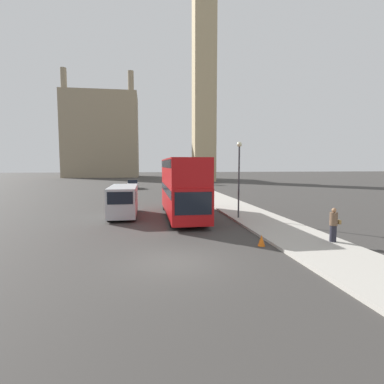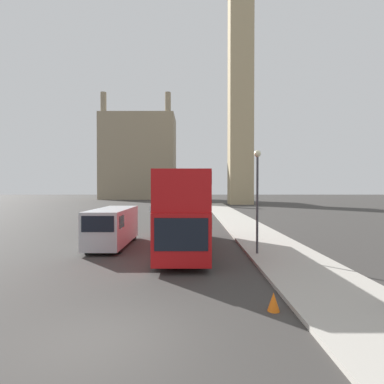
% 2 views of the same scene
% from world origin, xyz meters
% --- Properties ---
extents(ground_plane, '(300.00, 300.00, 0.00)m').
position_xyz_m(ground_plane, '(0.00, 0.00, 0.00)').
color(ground_plane, '#383533').
extents(clock_tower, '(5.45, 5.62, 63.71)m').
position_xyz_m(clock_tower, '(12.68, 58.96, 32.67)').
color(clock_tower, tan).
rests_on(clock_tower, ground_plane).
extents(building_block_distant, '(22.90, 14.72, 32.38)m').
position_xyz_m(building_block_distant, '(-14.96, 89.87, 13.34)').
color(building_block_distant, gray).
rests_on(building_block_distant, ground_plane).
extents(red_double_decker_bus, '(2.55, 10.64, 4.41)m').
position_xyz_m(red_double_decker_bus, '(1.61, 10.56, 2.45)').
color(red_double_decker_bus, '#B71114').
rests_on(red_double_decker_bus, ground_plane).
extents(white_van, '(2.03, 6.01, 2.33)m').
position_xyz_m(white_van, '(-2.85, 11.45, 1.26)').
color(white_van, '#B2B7BC').
rests_on(white_van, ground_plane).
extents(street_lamp, '(0.36, 0.36, 5.45)m').
position_xyz_m(street_lamp, '(5.50, 8.83, 3.75)').
color(street_lamp, '#38383D').
rests_on(street_lamp, sidewalk_strip).
extents(parked_sedan, '(1.71, 4.62, 1.51)m').
position_xyz_m(parked_sedan, '(-3.27, 38.81, 0.68)').
color(parked_sedan, silver).
rests_on(parked_sedan, ground_plane).
extents(traffic_cone, '(0.36, 0.36, 0.55)m').
position_xyz_m(traffic_cone, '(4.44, 1.79, 0.28)').
color(traffic_cone, orange).
rests_on(traffic_cone, ground_plane).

